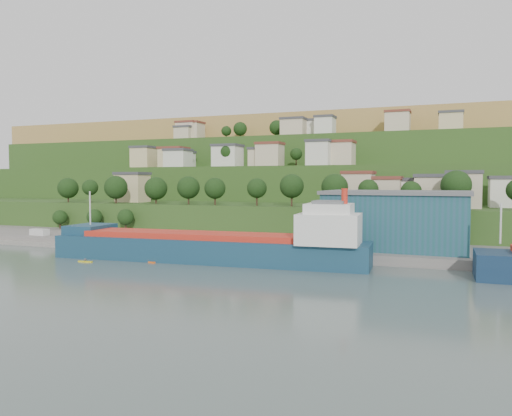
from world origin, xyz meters
The scene contains 10 objects.
ground centered at (0.00, 0.00, 0.00)m, with size 500.00×500.00×0.00m, color #44534E.
quay centered at (20.00, 28.00, 0.00)m, with size 220.00×26.00×4.00m, color slate.
pebble_beach centered at (-55.00, 22.00, 0.00)m, with size 40.00×18.00×2.40m, color slate.
hillside centered at (-0.01, 168.67, 0.09)m, with size 360.00×211.37×96.00m.
cargo_ship_near centered at (7.39, 7.79, 2.79)m, with size 68.61×15.21×17.48m.
warehouse centered at (41.99, 27.77, 8.43)m, with size 31.64×20.06×12.80m.
caravan centered at (-52.30, 19.94, 2.48)m, with size 5.50×2.29×2.56m, color silver.
dinghy centered at (-39.93, 20.44, 1.60)m, with size 4.02×1.51×0.80m, color silver.
kayak_orange centered at (-5.34, 2.02, 0.25)m, with size 3.44×1.57×0.85m.
kayak_yellow centered at (-17.97, -2.46, 0.24)m, with size 3.26×0.83×0.81m.
Camera 1 is at (52.60, -85.98, 16.92)m, focal length 35.00 mm.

